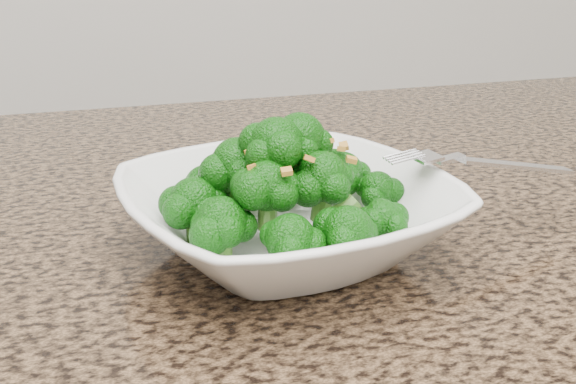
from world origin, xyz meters
name	(u,v)px	position (x,y,z in m)	size (l,w,h in m)	color
granite_counter	(185,285)	(0.00, 0.30, 0.89)	(1.64, 1.04, 0.03)	brown
bowl	(288,217)	(0.08, 0.30, 0.93)	(0.24, 0.24, 0.06)	white
broccoli_pile	(288,136)	(0.08, 0.30, 0.99)	(0.21, 0.21, 0.07)	#0E5609
garlic_topping	(288,87)	(0.08, 0.30, 1.03)	(0.13, 0.13, 0.01)	gold
fork	(454,158)	(0.21, 0.29, 0.97)	(0.19, 0.03, 0.01)	silver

